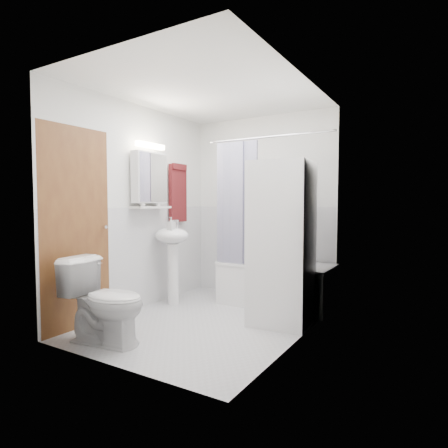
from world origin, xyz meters
The scene contains 20 objects.
floor centered at (0.00, 0.00, 0.00)m, with size 2.60×2.60×0.00m, color #B5B5BA.
room_walls centered at (0.00, 0.00, 1.49)m, with size 2.60×2.60×2.60m.
wainscot centered at (0.00, 0.29, 0.60)m, with size 1.98×2.58×2.58m.
door centered at (-0.95, -0.55, 1.00)m, with size 0.05×2.00×2.00m.
bathtub centered at (0.37, 0.92, 0.29)m, with size 1.36×0.65×0.52m.
tub_spout centered at (0.57, 1.25, 0.84)m, with size 0.04×0.04×0.12m, color silver.
curtain_rod centered at (0.37, 0.66, 2.00)m, with size 0.02×0.02×1.54m, color silver.
shower_curtain centered at (-0.03, 0.66, 1.25)m, with size 0.55×0.02×1.45m.
sink centered at (-0.75, 0.32, 0.70)m, with size 0.44×0.37×1.04m.
medicine_cabinet centered at (-0.90, 0.10, 1.57)m, with size 0.13×0.50×0.71m.
shelf centered at (-0.89, 0.10, 1.20)m, with size 0.18×0.54×0.03m, color silver.
shower_caddy centered at (0.62, 1.24, 1.15)m, with size 0.22×0.06×0.02m, color silver.
towel centered at (-0.94, 0.68, 1.40)m, with size 0.07×0.32×0.78m.
washer_dryer centered at (0.68, 0.34, 0.84)m, with size 0.65×0.64×1.67m.
toilet centered at (-0.45, -1.00, 0.37)m, with size 0.43×0.76×0.75m, color white.
soap_pump centered at (-0.71, 0.25, 0.95)m, with size 0.08×0.17×0.08m, color gray.
shelf_bottle centered at (-0.89, -0.05, 1.25)m, with size 0.07×0.18×0.07m, color gray.
shelf_cup centered at (-0.89, 0.22, 1.26)m, with size 0.10×0.09×0.10m, color gray.
shampoo_a centered at (0.35, 1.24, 1.23)m, with size 0.13×0.17×0.13m, color gray.
shampoo_b centered at (0.47, 1.24, 1.20)m, with size 0.08×0.21×0.08m, color #2A67A9.
Camera 1 is at (2.15, -3.27, 1.26)m, focal length 30.00 mm.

